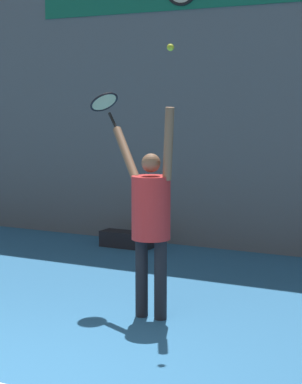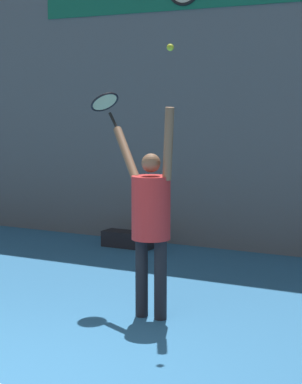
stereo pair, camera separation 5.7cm
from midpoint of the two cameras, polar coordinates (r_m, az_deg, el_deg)
name	(u,v)px [view 1 (the left image)]	position (r m, az deg, el deg)	size (l,w,h in m)	color
back_wall	(253,82)	(10.28, 8.24, 8.93)	(18.00, 0.10, 5.00)	slate
tennis_player	(151,214)	(7.02, -0.26, -1.85)	(0.94, 0.59, 2.15)	black
tennis_racket	(105,104)	(7.68, -4.03, 7.25)	(0.42, 0.40, 0.41)	black
tennis_ball	(170,47)	(6.73, 1.36, 11.78)	(0.07, 0.07, 0.07)	#CCDB2D
water_bottle	(159,248)	(10.08, 0.51, -4.60)	(0.07, 0.07, 0.26)	#198CCC
equipment_bag	(126,239)	(10.67, -2.18, -3.91)	(0.81, 0.31, 0.24)	black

